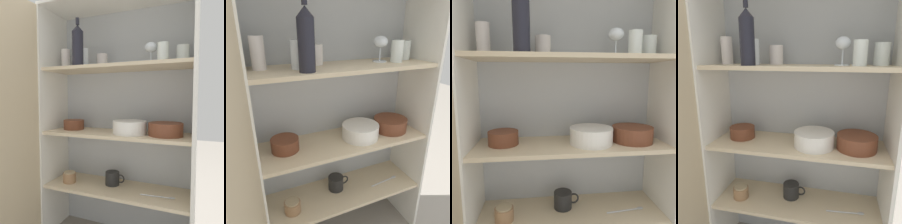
% 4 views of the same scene
% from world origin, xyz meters
% --- Properties ---
extents(cupboard_back_panel, '(0.96, 0.02, 1.54)m').
position_xyz_m(cupboard_back_panel, '(0.00, 0.31, 0.77)').
color(cupboard_back_panel, '#B2B7BC').
rests_on(cupboard_back_panel, ground_plane).
extents(cupboard_side_left, '(0.02, 0.34, 1.54)m').
position_xyz_m(cupboard_side_left, '(-0.47, 0.15, 0.77)').
color(cupboard_side_left, white).
rests_on(cupboard_side_left, ground_plane).
extents(cupboard_side_right, '(0.02, 0.34, 1.54)m').
position_xyz_m(cupboard_side_right, '(0.47, 0.15, 0.77)').
color(cupboard_side_right, white).
rests_on(cupboard_side_right, ground_plane).
extents(cupboard_top_panel, '(0.96, 0.34, 0.02)m').
position_xyz_m(cupboard_top_panel, '(0.00, 0.15, 1.54)').
color(cupboard_top_panel, white).
rests_on(cupboard_top_panel, cupboard_side_left).
extents(shelf_board_lower, '(0.93, 0.30, 0.02)m').
position_xyz_m(shelf_board_lower, '(0.00, 0.15, 0.36)').
color(shelf_board_lower, beige).
extents(shelf_board_middle, '(0.93, 0.30, 0.02)m').
position_xyz_m(shelf_board_middle, '(0.00, 0.15, 0.72)').
color(shelf_board_middle, beige).
extents(shelf_board_upper, '(0.93, 0.30, 0.02)m').
position_xyz_m(shelf_board_upper, '(0.00, 0.15, 1.14)').
color(shelf_board_upper, beige).
extents(cupboard_door, '(0.08, 0.48, 1.54)m').
position_xyz_m(cupboard_door, '(-0.51, -0.26, 0.77)').
color(cupboard_door, tan).
rests_on(cupboard_door, ground_plane).
extents(tumbler_glass_0, '(0.06, 0.06, 0.11)m').
position_xyz_m(tumbler_glass_0, '(0.29, 0.13, 1.20)').
color(tumbler_glass_0, white).
rests_on(tumbler_glass_0, shelf_board_upper).
extents(tumbler_glass_1, '(0.07, 0.07, 0.11)m').
position_xyz_m(tumbler_glass_1, '(0.40, 0.20, 1.20)').
color(tumbler_glass_1, white).
rests_on(tumbler_glass_1, shelf_board_upper).
extents(tumbler_glass_2, '(0.06, 0.06, 0.14)m').
position_xyz_m(tumbler_glass_2, '(-0.40, 0.19, 1.22)').
color(tumbler_glass_2, silver).
rests_on(tumbler_glass_2, shelf_board_upper).
extents(tumbler_glass_3, '(0.07, 0.07, 0.13)m').
position_xyz_m(tumbler_glass_3, '(-0.23, 0.15, 1.21)').
color(tumbler_glass_3, white).
rests_on(tumbler_glass_3, shelf_board_upper).
extents(tumbler_glass_4, '(0.08, 0.08, 0.10)m').
position_xyz_m(tumbler_glass_4, '(-0.13, 0.22, 1.19)').
color(tumbler_glass_4, silver).
rests_on(tumbler_glass_4, shelf_board_upper).
extents(wine_glass_0, '(0.08, 0.08, 0.13)m').
position_xyz_m(wine_glass_0, '(0.22, 0.17, 1.24)').
color(wine_glass_0, white).
rests_on(wine_glass_0, shelf_board_upper).
extents(wine_bottle, '(0.07, 0.07, 0.30)m').
position_xyz_m(wine_bottle, '(-0.22, 0.06, 1.28)').
color(wine_bottle, black).
rests_on(wine_bottle, shelf_board_upper).
extents(plate_stack_white, '(0.21, 0.21, 0.08)m').
position_xyz_m(plate_stack_white, '(0.09, 0.14, 0.77)').
color(plate_stack_white, white).
rests_on(plate_stack_white, shelf_board_middle).
extents(mixing_bowl_large, '(0.20, 0.20, 0.08)m').
position_xyz_m(mixing_bowl_large, '(0.31, 0.15, 0.77)').
color(mixing_bowl_large, brown).
rests_on(mixing_bowl_large, shelf_board_middle).
extents(serving_bowl_small, '(0.14, 0.14, 0.07)m').
position_xyz_m(serving_bowl_small, '(-0.33, 0.17, 0.76)').
color(serving_bowl_small, brown).
rests_on(serving_bowl_small, shelf_board_middle).
extents(coffee_mug_primary, '(0.13, 0.09, 0.09)m').
position_xyz_m(coffee_mug_primary, '(-0.04, 0.18, 0.41)').
color(coffee_mug_primary, black).
rests_on(coffee_mug_primary, shelf_board_lower).
extents(storage_jar, '(0.09, 0.09, 0.07)m').
position_xyz_m(storage_jar, '(-0.33, 0.11, 0.40)').
color(storage_jar, '#99704C').
rests_on(storage_jar, shelf_board_lower).
extents(serving_spoon, '(0.20, 0.03, 0.01)m').
position_xyz_m(serving_spoon, '(0.29, 0.11, 0.37)').
color(serving_spoon, silver).
rests_on(serving_spoon, shelf_board_lower).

